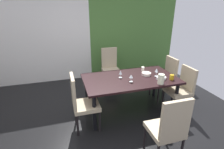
{
  "coord_description": "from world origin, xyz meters",
  "views": [
    {
      "loc": [
        -0.63,
        -2.44,
        2.08
      ],
      "look_at": [
        0.25,
        0.5,
        0.85
      ],
      "focal_mm": 28.0,
      "sensor_mm": 36.0,
      "label": 1
    }
  ],
  "objects_px": {
    "dining_table": "(130,81)",
    "serving_bowl_east": "(161,78)",
    "cup_south": "(172,77)",
    "chair_head_near": "(169,127)",
    "chair_head_far": "(110,66)",
    "wine_glass_west": "(131,77)",
    "chair_right_far": "(166,76)",
    "cup_right": "(143,69)",
    "chair_right_near": "(182,87)",
    "wine_glass_near_window": "(120,73)",
    "serving_bowl_left": "(146,74)",
    "chair_left_near": "(81,101)",
    "pitcher_front": "(161,79)",
    "wine_glass_near_shelf": "(157,70)"
  },
  "relations": [
    {
      "from": "wine_glass_near_window",
      "to": "wine_glass_near_shelf",
      "type": "bearing_deg",
      "value": -11.19
    },
    {
      "from": "serving_bowl_left",
      "to": "pitcher_front",
      "type": "distance_m",
      "value": 0.46
    },
    {
      "from": "chair_right_near",
      "to": "serving_bowl_east",
      "type": "bearing_deg",
      "value": 81.62
    },
    {
      "from": "chair_right_far",
      "to": "wine_glass_near_window",
      "type": "xyz_separation_m",
      "value": [
        -1.19,
        -0.22,
        0.31
      ]
    },
    {
      "from": "wine_glass_near_shelf",
      "to": "serving_bowl_east",
      "type": "xyz_separation_m",
      "value": [
        0.02,
        -0.15,
        -0.1
      ]
    },
    {
      "from": "wine_glass_west",
      "to": "serving_bowl_east",
      "type": "height_order",
      "value": "wine_glass_west"
    },
    {
      "from": "serving_bowl_east",
      "to": "chair_head_near",
      "type": "bearing_deg",
      "value": -115.65
    },
    {
      "from": "wine_glass_west",
      "to": "wine_glass_near_shelf",
      "type": "xyz_separation_m",
      "value": [
        0.59,
        0.1,
        0.02
      ]
    },
    {
      "from": "chair_head_far",
      "to": "serving_bowl_left",
      "type": "height_order",
      "value": "chair_head_far"
    },
    {
      "from": "chair_head_near",
      "to": "serving_bowl_east",
      "type": "xyz_separation_m",
      "value": [
        0.53,
        1.1,
        0.21
      ]
    },
    {
      "from": "chair_head_near",
      "to": "chair_left_near",
      "type": "xyz_separation_m",
      "value": [
        -1.04,
        1.03,
        -0.0
      ]
    },
    {
      "from": "chair_left_near",
      "to": "cup_south",
      "type": "relative_size",
      "value": 10.45
    },
    {
      "from": "dining_table",
      "to": "cup_south",
      "type": "relative_size",
      "value": 18.74
    },
    {
      "from": "dining_table",
      "to": "wine_glass_west",
      "type": "height_order",
      "value": "wine_glass_west"
    },
    {
      "from": "chair_head_far",
      "to": "pitcher_front",
      "type": "xyz_separation_m",
      "value": [
        0.45,
        -1.73,
        0.28
      ]
    },
    {
      "from": "chair_right_far",
      "to": "chair_right_near",
      "type": "bearing_deg",
      "value": 179.67
    },
    {
      "from": "chair_left_near",
      "to": "chair_head_near",
      "type": "bearing_deg",
      "value": 45.1
    },
    {
      "from": "chair_head_far",
      "to": "wine_glass_west",
      "type": "xyz_separation_m",
      "value": [
        -0.03,
        -1.5,
        0.29
      ]
    },
    {
      "from": "dining_table",
      "to": "chair_head_near",
      "type": "xyz_separation_m",
      "value": [
        0.02,
        -1.32,
        -0.11
      ]
    },
    {
      "from": "chair_left_near",
      "to": "pitcher_front",
      "type": "distance_m",
      "value": 1.48
    },
    {
      "from": "chair_head_far",
      "to": "chair_right_near",
      "type": "height_order",
      "value": "chair_head_far"
    },
    {
      "from": "chair_right_far",
      "to": "cup_right",
      "type": "xyz_separation_m",
      "value": [
        -0.61,
        -0.01,
        0.25
      ]
    },
    {
      "from": "wine_glass_west",
      "to": "serving_bowl_east",
      "type": "bearing_deg",
      "value": -4.19
    },
    {
      "from": "wine_glass_near_shelf",
      "to": "serving_bowl_left",
      "type": "relative_size",
      "value": 0.9
    },
    {
      "from": "serving_bowl_east",
      "to": "pitcher_front",
      "type": "xyz_separation_m",
      "value": [
        -0.12,
        -0.19,
        0.07
      ]
    },
    {
      "from": "dining_table",
      "to": "serving_bowl_east",
      "type": "distance_m",
      "value": 0.6
    },
    {
      "from": "chair_right_near",
      "to": "wine_glass_west",
      "type": "bearing_deg",
      "value": 84.0
    },
    {
      "from": "chair_head_near",
      "to": "chair_right_near",
      "type": "bearing_deg",
      "value": 46.33
    },
    {
      "from": "chair_head_near",
      "to": "chair_right_near",
      "type": "xyz_separation_m",
      "value": [
        0.99,
        1.03,
        -0.03
      ]
    },
    {
      "from": "serving_bowl_left",
      "to": "pitcher_front",
      "type": "bearing_deg",
      "value": -82.63
    },
    {
      "from": "chair_left_near",
      "to": "chair_right_near",
      "type": "relative_size",
      "value": 1.08
    },
    {
      "from": "chair_right_far",
      "to": "chair_right_near",
      "type": "distance_m",
      "value": 0.58
    },
    {
      "from": "dining_table",
      "to": "serving_bowl_left",
      "type": "relative_size",
      "value": 9.81
    },
    {
      "from": "serving_bowl_east",
      "to": "cup_south",
      "type": "relative_size",
      "value": 1.96
    },
    {
      "from": "dining_table",
      "to": "wine_glass_near_shelf",
      "type": "height_order",
      "value": "wine_glass_near_shelf"
    },
    {
      "from": "chair_head_near",
      "to": "wine_glass_west",
      "type": "relative_size",
      "value": 7.18
    },
    {
      "from": "chair_head_near",
      "to": "cup_right",
      "type": "xyz_separation_m",
      "value": [
        0.38,
        1.6,
        0.23
      ]
    },
    {
      "from": "chair_head_near",
      "to": "chair_head_far",
      "type": "bearing_deg",
      "value": 91.05
    },
    {
      "from": "wine_glass_west",
      "to": "wine_glass_near_shelf",
      "type": "height_order",
      "value": "wine_glass_near_shelf"
    },
    {
      "from": "chair_right_near",
      "to": "cup_right",
      "type": "bearing_deg",
      "value": 47.08
    },
    {
      "from": "dining_table",
      "to": "chair_head_far",
      "type": "xyz_separation_m",
      "value": [
        -0.03,
        1.32,
        -0.11
      ]
    },
    {
      "from": "dining_table",
      "to": "serving_bowl_east",
      "type": "relative_size",
      "value": 9.55
    },
    {
      "from": "chair_head_near",
      "to": "wine_glass_west",
      "type": "xyz_separation_m",
      "value": [
        -0.08,
        1.15,
        0.29
      ]
    },
    {
      "from": "dining_table",
      "to": "wine_glass_near_window",
      "type": "distance_m",
      "value": 0.27
    },
    {
      "from": "wine_glass_near_window",
      "to": "cup_south",
      "type": "xyz_separation_m",
      "value": [
        0.91,
        -0.37,
        -0.05
      ]
    },
    {
      "from": "dining_table",
      "to": "serving_bowl_left",
      "type": "bearing_deg",
      "value": 6.2
    },
    {
      "from": "chair_right_far",
      "to": "cup_south",
      "type": "bearing_deg",
      "value": 154.6
    },
    {
      "from": "wine_glass_near_shelf",
      "to": "serving_bowl_left",
      "type": "bearing_deg",
      "value": 144.69
    },
    {
      "from": "wine_glass_near_window",
      "to": "chair_left_near",
      "type": "bearing_deg",
      "value": -156.88
    },
    {
      "from": "chair_right_far",
      "to": "chair_head_far",
      "type": "distance_m",
      "value": 1.47
    }
  ]
}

